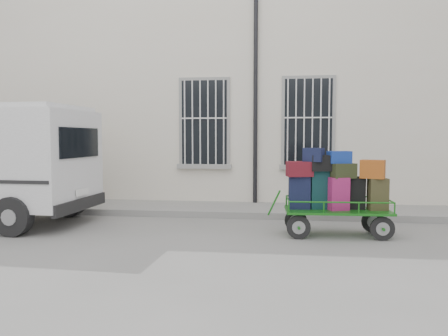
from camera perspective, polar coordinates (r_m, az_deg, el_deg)
ground at (r=8.78m, az=-3.26°, el=-8.18°), size 80.00×80.00×0.00m
building at (r=14.07m, az=0.80°, el=8.67°), size 24.00×5.15×6.00m
sidewalk at (r=10.90m, az=-1.16°, el=-5.38°), size 24.00×1.70×0.15m
luggage_cart at (r=8.45m, az=14.40°, el=-2.82°), size 2.29×0.96×1.66m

